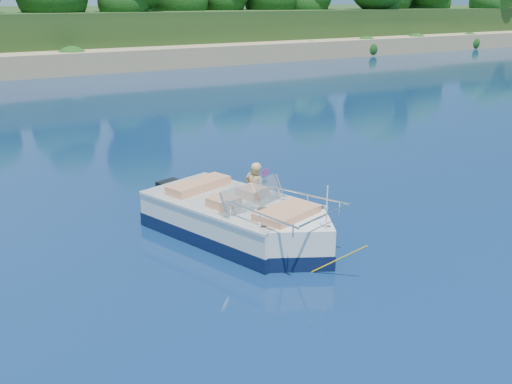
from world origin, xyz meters
The scene contains 4 objects.
ground centered at (0.00, 0.00, 0.00)m, with size 160.00×160.00×0.00m, color #091D41.
motorboat centered at (-2.83, 4.11, 0.37)m, with size 2.99×5.51×1.89m.
tow_tube centered at (-1.46, 5.81, 0.10)m, with size 1.82×1.82×0.37m.
boy centered at (-1.49, 5.86, 0.00)m, with size 0.57×0.37×1.56m, color #DDAA74.
Camera 1 is at (-8.65, -5.71, 4.92)m, focal length 40.00 mm.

